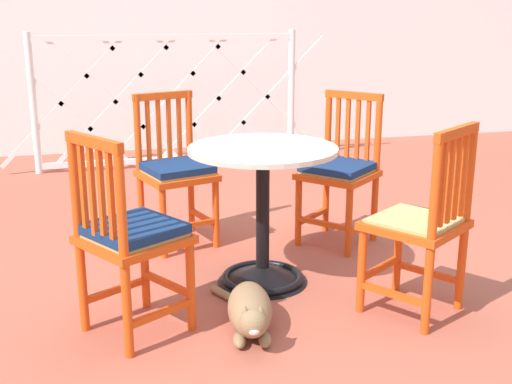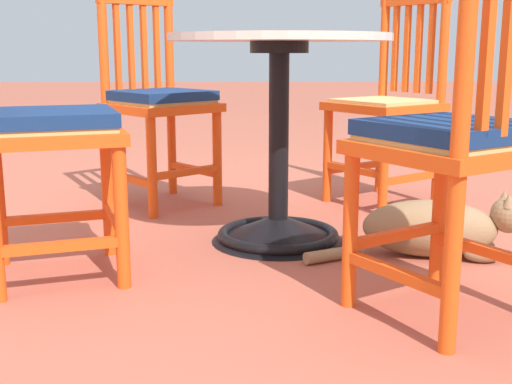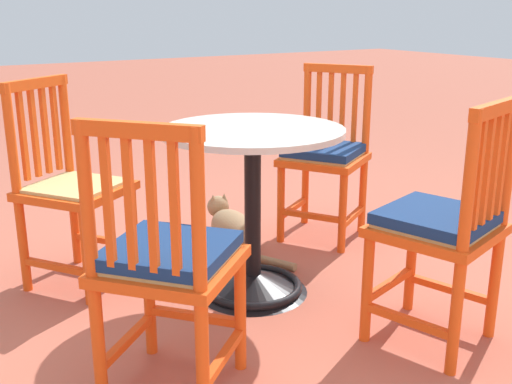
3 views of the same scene
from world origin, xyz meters
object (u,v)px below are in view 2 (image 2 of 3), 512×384
Objects in this scene: cafe_table at (279,163)px; orange_chair_tucked_in at (44,130)px; orange_chair_near_fence at (388,106)px; orange_chair_facing_out at (457,145)px; orange_chair_by_planter at (158,104)px; tabby_cat at (441,229)px.

orange_chair_tucked_in is (-0.36, 0.71, 0.16)m from cafe_table.
orange_chair_near_fence is at bearing -40.07° from cafe_table.
orange_chair_near_fence reaches higher than cafe_table.
orange_chair_facing_out is at bearing -106.94° from orange_chair_tucked_in.
orange_chair_near_fence is at bearing -89.28° from orange_chair_by_planter.
orange_chair_by_planter is 1.23× the size of tabby_cat.
orange_chair_facing_out is at bearing -145.77° from orange_chair_by_planter.
tabby_cat is (-0.80, -1.02, -0.35)m from orange_chair_by_planter.
orange_chair_by_planter is 1.00× the size of orange_chair_facing_out.
orange_chair_tucked_in is 1.30m from tabby_cat.
orange_chair_tucked_in is 1.23× the size of tabby_cat.
orange_chair_by_planter is at bearing 38.83° from cafe_table.
cafe_table is at bearing 139.93° from orange_chair_near_fence.
cafe_table is at bearing -141.17° from orange_chair_by_planter.
cafe_table is 0.81m from orange_chair_tucked_in.
orange_chair_by_planter is at bearing -12.83° from orange_chair_tucked_in.
cafe_table is 0.60m from tabby_cat.
orange_chair_facing_out and orange_chair_near_fence have the same top height.
tabby_cat is (0.50, -0.13, -0.35)m from orange_chair_facing_out.
tabby_cat is (-0.81, -0.01, -0.34)m from orange_chair_near_fence.
orange_chair_facing_out is (-1.30, -0.89, 0.00)m from orange_chair_by_planter.
cafe_table reaches higher than tabby_cat.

